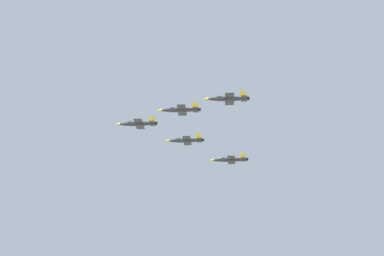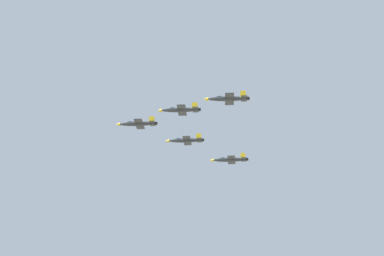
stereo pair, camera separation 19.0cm
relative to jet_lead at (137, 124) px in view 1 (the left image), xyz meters
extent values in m
ellipsoid|color=#2D3338|center=(0.02, 0.00, -0.07)|extent=(12.46, 3.07, 1.59)
cone|color=gold|center=(-6.81, -0.83, -0.07)|extent=(1.74, 1.53, 1.35)
ellipsoid|color=#334751|center=(-2.67, -0.33, 0.53)|extent=(2.25, 1.44, 0.93)
cube|color=#2D3338|center=(0.64, 0.08, -0.15)|extent=(3.87, 9.10, 0.16)
cube|color=gold|center=(1.12, -3.86, -0.11)|extent=(2.60, 0.92, 0.19)
cube|color=gold|center=(0.16, 4.02, -0.11)|extent=(2.60, 0.92, 0.19)
cube|color=#2D3338|center=(5.17, 0.63, -0.07)|extent=(2.44, 4.44, 0.16)
cube|color=gold|center=(5.03, -0.19, 1.08)|extent=(1.78, 0.42, 2.29)
cube|color=gold|center=(4.83, 1.39, 1.08)|extent=(1.78, 0.42, 2.29)
cylinder|color=black|center=(6.51, 0.79, -0.07)|extent=(1.01, 1.21, 1.11)
ellipsoid|color=#2D3338|center=(17.47, -11.24, -1.32)|extent=(12.25, 3.18, 1.56)
cone|color=gold|center=(10.77, -12.15, -1.32)|extent=(1.73, 1.53, 1.33)
ellipsoid|color=#334751|center=(14.83, -11.60, -0.73)|extent=(2.22, 1.44, 0.91)
cube|color=#2D3338|center=(18.08, -11.16, -1.41)|extent=(3.92, 8.97, 0.16)
cube|color=gold|center=(18.60, -15.03, -1.36)|extent=(2.56, 0.94, 0.19)
cube|color=gold|center=(17.55, -7.29, -1.36)|extent=(2.56, 0.94, 0.19)
cube|color=#2D3338|center=(22.53, -10.55, -1.32)|extent=(2.45, 4.38, 0.16)
cube|color=gold|center=(22.40, -11.36, -0.19)|extent=(1.75, 0.44, 2.26)
cube|color=gold|center=(22.18, -9.81, -0.19)|extent=(1.75, 0.44, 2.26)
cylinder|color=black|center=(23.84, -10.37, -1.32)|extent=(1.01, 1.20, 1.09)
ellipsoid|color=#2D3338|center=(13.93, 15.41, -1.22)|extent=(12.12, 2.99, 1.55)
cone|color=gold|center=(7.28, 14.60, -1.22)|extent=(1.69, 1.49, 1.31)
ellipsoid|color=#334751|center=(11.31, 15.09, -0.64)|extent=(2.19, 1.40, 0.90)
cube|color=#2D3338|center=(14.53, 15.49, -1.31)|extent=(3.77, 8.85, 0.15)
cube|color=gold|center=(15.00, 11.65, -1.27)|extent=(2.53, 0.90, 0.19)
cube|color=gold|center=(14.06, 19.32, -1.27)|extent=(2.53, 0.90, 0.19)
cube|color=#2D3338|center=(18.94, 16.03, -1.22)|extent=(2.38, 4.32, 0.15)
cube|color=gold|center=(18.80, 15.23, -0.11)|extent=(1.73, 0.41, 2.23)
cube|color=gold|center=(18.61, 16.77, -0.11)|extent=(1.73, 0.41, 2.23)
cylinder|color=black|center=(20.24, 16.19, -1.22)|extent=(0.98, 1.18, 1.08)
ellipsoid|color=#2D3338|center=(34.92, -22.48, -4.04)|extent=(12.23, 3.35, 1.56)
cone|color=gold|center=(28.24, -23.49, -4.04)|extent=(1.74, 1.54, 1.33)
ellipsoid|color=#334751|center=(32.28, -22.88, -3.45)|extent=(2.23, 1.47, 0.91)
cube|color=#2D3338|center=(35.52, -22.39, -4.12)|extent=(4.03, 8.98, 0.16)
cube|color=gold|center=(36.11, -26.25, -4.08)|extent=(2.56, 0.97, 0.19)
cube|color=gold|center=(34.94, -18.53, -4.08)|extent=(2.56, 0.97, 0.19)
cube|color=#2D3338|center=(39.97, -21.72, -4.04)|extent=(2.51, 4.40, 0.16)
cube|color=gold|center=(39.84, -22.53, -2.91)|extent=(1.75, 0.46, 2.25)
cube|color=gold|center=(39.61, -20.99, -2.91)|extent=(1.75, 0.46, 2.25)
cylinder|color=black|center=(41.27, -21.52, -4.04)|extent=(1.02, 1.21, 1.09)
ellipsoid|color=#2D3338|center=(27.84, 30.83, -3.97)|extent=(12.45, 3.00, 1.59)
cone|color=gold|center=(21.00, 30.03, -3.97)|extent=(1.73, 1.52, 1.35)
ellipsoid|color=#334751|center=(25.14, 30.51, -3.38)|extent=(2.24, 1.43, 0.93)
cube|color=#2D3338|center=(28.45, 30.90, -4.06)|extent=(3.82, 9.09, 0.16)
cube|color=gold|center=(28.91, 26.95, -4.02)|extent=(2.60, 0.91, 0.19)
cube|color=gold|center=(27.99, 34.84, -4.02)|extent=(2.60, 0.91, 0.19)
cube|color=#2D3338|center=(32.99, 31.42, -3.97)|extent=(2.42, 4.43, 0.16)
cube|color=gold|center=(32.83, 30.61, -2.82)|extent=(1.78, 0.41, 2.29)
cube|color=gold|center=(32.65, 32.18, -2.82)|extent=(1.78, 0.41, 2.29)
cylinder|color=black|center=(34.32, 31.58, -3.97)|extent=(1.00, 1.21, 1.11)
camera|label=1|loc=(64.23, -232.65, -104.42)|focal=70.70mm
camera|label=2|loc=(64.42, -232.62, -104.42)|focal=70.70mm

